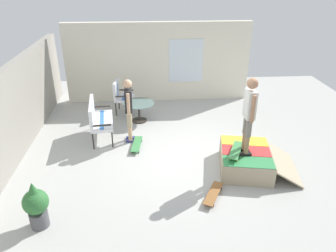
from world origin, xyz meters
TOP-DOWN VIEW (x-y plane):
  - ground_plane at (0.00, 0.00)m, footprint 12.00×12.00m
  - back_wall_cinderblock at (0.00, 4.00)m, footprint 9.00×0.20m
  - house_facade at (3.80, 0.49)m, footprint 0.23×6.00m
  - skate_ramp at (-0.62, -1.28)m, footprint 1.64×1.91m
  - patio_bench at (1.11, 2.21)m, footprint 1.30×0.68m
  - patio_chair_near_house at (2.74, 1.70)m, footprint 0.67×0.61m
  - patio_table at (2.08, 1.14)m, footprint 0.90×0.90m
  - person_watching at (0.89, 1.36)m, footprint 0.48×0.25m
  - person_skater at (-0.71, -1.18)m, footprint 0.48×0.25m
  - skateboard_by_bench at (0.52, 1.19)m, footprint 0.82×0.30m
  - skateboard_spare at (-1.58, -0.35)m, footprint 0.80×0.54m
  - skateboard_on_ramp at (-0.73, -0.98)m, footprint 0.81×0.51m
  - potted_plant at (-2.15, 2.85)m, footprint 0.44×0.44m

SIDE VIEW (x-z plane):
  - ground_plane at x=0.00m, z-range -0.10..0.00m
  - skateboard_by_bench at x=0.52m, z-range 0.03..0.14m
  - skateboard_spare at x=-1.58m, z-range 0.03..0.14m
  - skate_ramp at x=-0.62m, z-range 0.00..0.46m
  - patio_table at x=2.08m, z-range 0.12..0.69m
  - potted_plant at x=-2.15m, z-range 0.01..0.93m
  - skateboard_on_ramp at x=-0.73m, z-range 0.50..0.60m
  - patio_chair_near_house at x=2.74m, z-range 0.10..1.12m
  - patio_bench at x=1.11m, z-range 0.11..1.13m
  - person_watching at x=0.89m, z-range 0.14..1.80m
  - back_wall_cinderblock at x=0.00m, z-range 0.00..2.12m
  - house_facade at x=3.80m, z-range 0.00..2.57m
  - person_skater at x=-0.71m, z-range 0.61..2.31m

